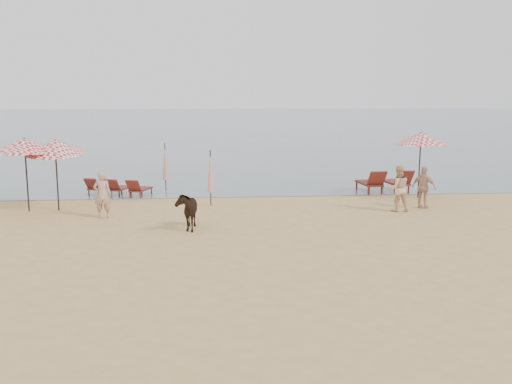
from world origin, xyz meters
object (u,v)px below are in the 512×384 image
lounger_cluster_left (118,187)px  umbrella_closed_right (210,172)px  beachgoer_left (102,195)px  beachgoer_right_b (424,187)px  umbrella_closed_left (165,162)px  umbrella_open_right (421,139)px  beachgoer_right_a (398,188)px  lounger_cluster_right (385,181)px  cow (187,210)px  umbrella_open_left_a (25,145)px  umbrella_open_left_b (55,147)px

lounger_cluster_left → umbrella_closed_right: 4.73m
beachgoer_left → beachgoer_right_b: (11.90, 0.67, -0.02)m
umbrella_closed_left → umbrella_open_right: bearing=-13.4°
umbrella_open_right → beachgoer_right_a: umbrella_open_right is taller
lounger_cluster_left → lounger_cluster_right: lounger_cluster_right is taller
lounger_cluster_right → beachgoer_left: 12.25m
umbrella_closed_right → cow: bearing=-101.9°
umbrella_open_left_a → umbrella_closed_left: (4.80, 3.96, -1.13)m
lounger_cluster_left → umbrella_open_right: umbrella_open_right is taller
umbrella_open_right → lounger_cluster_right: bearing=131.0°
lounger_cluster_left → beachgoer_right_a: bearing=-0.9°
umbrella_open_left_a → beachgoer_right_a: (13.71, -1.22, -1.60)m
umbrella_open_left_a → umbrella_open_right: 15.56m
lounger_cluster_right → umbrella_closed_left: umbrella_closed_left is taller
lounger_cluster_left → umbrella_closed_left: umbrella_closed_left is taller
umbrella_closed_left → umbrella_closed_right: (1.98, -3.49, 0.01)m
umbrella_open_left_a → umbrella_open_right: (15.49, 1.40, 0.03)m
lounger_cluster_right → umbrella_closed_left: 9.78m
umbrella_open_right → beachgoer_right_b: bearing=-101.5°
umbrella_open_right → umbrella_closed_right: (-8.71, -0.94, -1.15)m
umbrella_open_left_a → beachgoer_right_a: 13.85m
umbrella_open_left_b → umbrella_closed_right: bearing=8.5°
umbrella_open_left_a → cow: umbrella_open_left_a is taller
umbrella_closed_right → beachgoer_right_b: size_ratio=1.36×
lounger_cluster_right → umbrella_closed_right: umbrella_closed_right is taller
umbrella_open_right → lounger_cluster_left: bearing=177.8°
umbrella_open_left_a → umbrella_closed_left: bearing=47.2°
umbrella_closed_right → beachgoer_right_b: umbrella_closed_right is taller
umbrella_closed_right → cow: size_ratio=1.46×
lounger_cluster_right → umbrella_open_left_a: umbrella_open_left_a is taller
lounger_cluster_right → umbrella_closed_left: bearing=167.3°
cow → beachgoer_left: 3.59m
umbrella_open_left_a → cow: bearing=-21.8°
lounger_cluster_right → umbrella_open_left_b: 13.81m
umbrella_open_left_a → cow: 7.11m
lounger_cluster_right → beachgoer_right_a: 4.09m
umbrella_closed_left → beachgoer_left: bearing=-108.8°
beachgoer_right_b → umbrella_open_left_a: bearing=42.1°
beachgoer_left → lounger_cluster_left: bearing=-93.2°
umbrella_closed_right → cow: 4.00m
cow → beachgoer_right_b: beachgoer_right_b is taller
beachgoer_right_b → umbrella_open_left_b: bearing=41.8°
lounger_cluster_left → beachgoer_right_b: 12.57m
lounger_cluster_left → umbrella_open_left_b: (-1.77, -2.89, 2.01)m
umbrella_closed_right → umbrella_closed_left: bearing=119.6°
umbrella_closed_left → cow: bearing=-80.9°
umbrella_open_left_a → cow: size_ratio=1.83×
umbrella_open_right → beachgoer_left: size_ratio=1.66×
umbrella_closed_left → lounger_cluster_left: bearing=-151.8°
lounger_cluster_right → umbrella_open_left_a: 14.87m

